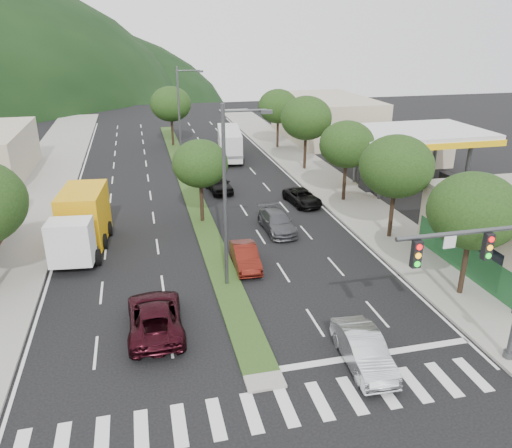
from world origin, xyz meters
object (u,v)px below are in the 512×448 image
object	(u,v)px
tree_med_far	(171,104)
sedan_silver	(363,350)
tree_med_near	(200,164)
car_queue_a	(218,183)
tree_r_d	(306,118)
tree_r_c	(347,144)
tree_r_a	(473,211)
streetlight_near	(229,190)
car_queue_b	(277,222)
motorhome	(230,143)
traffic_signal	(495,268)
suv_maroon	(155,316)
tree_r_b	(396,166)
tree_r_e	(278,106)
streetlight_mid	(181,114)
car_queue_d	(302,197)
box_truck	(82,223)
car_queue_c	(245,256)

from	to	relation	value
tree_med_far	sedan_silver	distance (m)	44.71
tree_med_near	car_queue_a	size ratio (longest dim) A/B	1.35
tree_r_d	tree_r_c	bearing A→B (deg)	-90.00
tree_r_a	streetlight_near	bearing A→B (deg)	161.27
car_queue_a	tree_med_far	bearing A→B (deg)	91.05
car_queue_b	motorhome	xyz separation A→B (m)	(0.66, 21.35, 1.00)
traffic_signal	suv_maroon	size ratio (longest dim) A/B	1.30
tree_r_a	tree_r_d	size ratio (longest dim) A/B	0.93
car_queue_b	tree_r_b	bearing A→B (deg)	-24.75
suv_maroon	motorhome	size ratio (longest dim) A/B	0.64
tree_r_a	tree_med_far	distance (m)	41.76
tree_r_e	streetlight_near	bearing A→B (deg)	-110.23
streetlight_mid	motorhome	xyz separation A→B (m)	(5.33, 3.38, -3.90)
tree_r_b	tree_r_c	distance (m)	8.01
car_queue_a	car_queue_b	bearing A→B (deg)	-82.06
streetlight_near	car_queue_d	size ratio (longest dim) A/B	2.33
suv_maroon	car_queue_b	distance (m)	13.91
tree_med_near	streetlight_near	xyz separation A→B (m)	(0.21, -10.00, 1.16)
box_truck	motorhome	distance (m)	25.18
car_queue_c	box_truck	size ratio (longest dim) A/B	0.52
car_queue_c	streetlight_near	bearing A→B (deg)	-120.32
tree_med_near	suv_maroon	xyz separation A→B (m)	(-4.09, -13.61, -3.68)
streetlight_near	car_queue_d	xyz separation A→B (m)	(8.24, 12.03, -4.99)
streetlight_mid	box_truck	xyz separation A→B (m)	(-8.30, -17.79, -3.85)
traffic_signal	sedan_silver	size ratio (longest dim) A/B	1.59
car_queue_c	sedan_silver	bearing A→B (deg)	-72.26
traffic_signal	motorhome	world-z (taller)	traffic_signal
sedan_silver	suv_maroon	world-z (taller)	suv_maroon
suv_maroon	car_queue_a	size ratio (longest dim) A/B	1.21
tree_r_a	car_queue_d	size ratio (longest dim) A/B	1.54
traffic_signal	suv_maroon	distance (m)	14.92
tree_r_d	car_queue_b	size ratio (longest dim) A/B	1.53
tree_med_far	sedan_silver	world-z (taller)	tree_med_far
traffic_signal	tree_med_near	bearing A→B (deg)	114.80
tree_r_e	suv_maroon	xyz separation A→B (m)	(-16.09, -35.61, -4.14)
tree_med_near	tree_med_far	world-z (taller)	tree_med_far
sedan_silver	car_queue_c	bearing A→B (deg)	108.50
tree_r_a	streetlight_near	xyz separation A→B (m)	(-11.79, 4.00, 0.76)
tree_r_a	car_queue_c	bearing A→B (deg)	150.14
tree_r_d	tree_r_e	distance (m)	10.00
tree_r_d	tree_med_far	bearing A→B (deg)	130.60
traffic_signal	box_truck	xyz separation A→B (m)	(-17.13, 16.75, -2.91)
car_queue_a	tree_r_c	bearing A→B (deg)	-33.69
tree_med_far	car_queue_b	xyz separation A→B (m)	(4.88, -28.97, -4.33)
tree_r_a	suv_maroon	distance (m)	16.60
tree_r_e	car_queue_d	distance (m)	20.74
sedan_silver	car_queue_d	world-z (taller)	sedan_silver
suv_maroon	car_queue_d	size ratio (longest dim) A/B	1.26
tree_r_a	tree_r_c	size ratio (longest dim) A/B	1.02
traffic_signal	tree_r_c	bearing A→B (deg)	82.15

